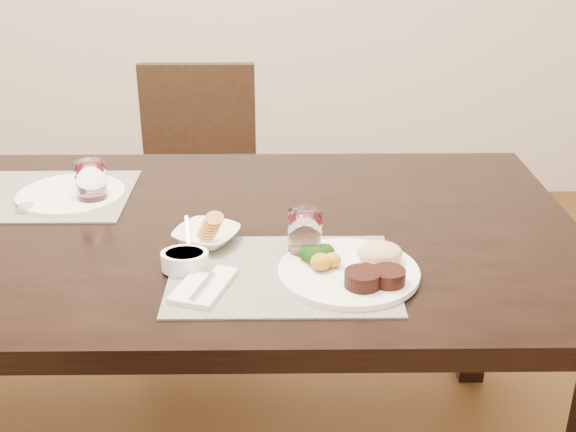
{
  "coord_description": "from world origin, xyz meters",
  "views": [
    {
      "loc": [
        0.3,
        -1.53,
        1.47
      ],
      "look_at": [
        0.32,
        -0.1,
        0.82
      ],
      "focal_mm": 45.0,
      "sensor_mm": 36.0,
      "label": 1
    }
  ],
  "objects_px": {
    "dinner_plate": "(356,268)",
    "wine_glass_near": "(305,236)",
    "chair_far": "(198,178)",
    "cracker_bowl": "(207,235)",
    "far_plate": "(71,194)",
    "steak_knife": "(374,281)"
  },
  "relations": [
    {
      "from": "wine_glass_near",
      "to": "far_plate",
      "type": "xyz_separation_m",
      "value": [
        -0.58,
        0.33,
        -0.04
      ]
    },
    {
      "from": "chair_far",
      "to": "far_plate",
      "type": "distance_m",
      "value": 0.84
    },
    {
      "from": "chair_far",
      "to": "dinner_plate",
      "type": "relative_size",
      "value": 3.13
    },
    {
      "from": "dinner_plate",
      "to": "wine_glass_near",
      "type": "height_order",
      "value": "wine_glass_near"
    },
    {
      "from": "steak_knife",
      "to": "wine_glass_near",
      "type": "bearing_deg",
      "value": 169.33
    },
    {
      "from": "chair_far",
      "to": "steak_knife",
      "type": "bearing_deg",
      "value": -68.23
    },
    {
      "from": "steak_knife",
      "to": "far_plate",
      "type": "xyz_separation_m",
      "value": [
        -0.72,
        0.45,
        0.0
      ]
    },
    {
      "from": "chair_far",
      "to": "steak_knife",
      "type": "relative_size",
      "value": 4.0
    },
    {
      "from": "dinner_plate",
      "to": "cracker_bowl",
      "type": "bearing_deg",
      "value": 178.2
    },
    {
      "from": "chair_far",
      "to": "far_plate",
      "type": "xyz_separation_m",
      "value": [
        -0.23,
        -0.76,
        0.26
      ]
    },
    {
      "from": "cracker_bowl",
      "to": "far_plate",
      "type": "distance_m",
      "value": 0.46
    },
    {
      "from": "dinner_plate",
      "to": "cracker_bowl",
      "type": "height_order",
      "value": "cracker_bowl"
    },
    {
      "from": "steak_knife",
      "to": "wine_glass_near",
      "type": "distance_m",
      "value": 0.19
    },
    {
      "from": "far_plate",
      "to": "cracker_bowl",
      "type": "bearing_deg",
      "value": -35.81
    },
    {
      "from": "dinner_plate",
      "to": "far_plate",
      "type": "height_order",
      "value": "dinner_plate"
    },
    {
      "from": "dinner_plate",
      "to": "steak_knife",
      "type": "relative_size",
      "value": 1.28
    },
    {
      "from": "cracker_bowl",
      "to": "far_plate",
      "type": "height_order",
      "value": "cracker_bowl"
    },
    {
      "from": "steak_knife",
      "to": "wine_glass_near",
      "type": "relative_size",
      "value": 2.24
    },
    {
      "from": "chair_far",
      "to": "dinner_plate",
      "type": "height_order",
      "value": "chair_far"
    },
    {
      "from": "chair_far",
      "to": "cracker_bowl",
      "type": "relative_size",
      "value": 5.02
    },
    {
      "from": "cracker_bowl",
      "to": "far_plate",
      "type": "xyz_separation_m",
      "value": [
        -0.37,
        0.27,
        -0.01
      ]
    },
    {
      "from": "chair_far",
      "to": "wine_glass_near",
      "type": "bearing_deg",
      "value": -72.09
    }
  ]
}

